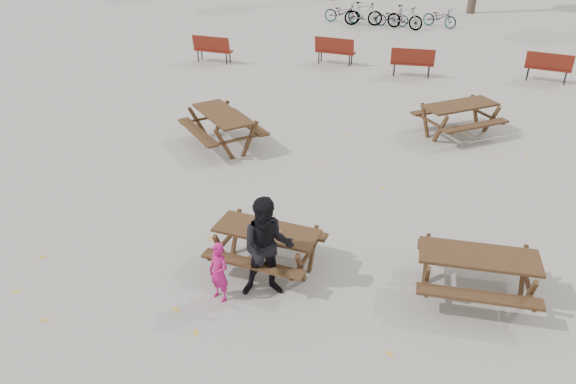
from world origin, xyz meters
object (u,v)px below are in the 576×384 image
at_px(picnic_table_far, 458,119).
at_px(soda_bottle, 257,230).
at_px(picnic_table_north, 223,129).
at_px(child, 219,272).
at_px(adult, 267,248).
at_px(food_tray, 275,232).
at_px(picnic_table_east, 475,275).
at_px(main_picnic_table, 267,239).

bearing_deg(picnic_table_far, soda_bottle, -153.32).
xyz_separation_m(picnic_table_north, picnic_table_far, (5.55, 3.00, -0.01)).
relative_size(child, adult, 0.59).
height_order(food_tray, picnic_table_east, same).
height_order(main_picnic_table, picnic_table_east, picnic_table_east).
relative_size(picnic_table_east, picnic_table_far, 0.94).
xyz_separation_m(main_picnic_table, adult, (0.31, -0.66, 0.30)).
bearing_deg(picnic_table_north, food_tray, -14.62).
relative_size(main_picnic_table, picnic_table_north, 0.87).
height_order(picnic_table_north, picnic_table_far, picnic_table_north).
bearing_deg(picnic_table_east, food_tray, -179.47).
distance_m(main_picnic_table, picnic_table_far, 7.79).
bearing_deg(food_tray, picnic_table_east, 9.85).
bearing_deg(adult, food_tray, 77.65).
distance_m(food_tray, picnic_table_far, 7.80).
xyz_separation_m(soda_bottle, picnic_table_north, (-3.07, 4.59, -0.40)).
relative_size(food_tray, picnic_table_far, 0.09).
distance_m(child, picnic_table_far, 8.94).
bearing_deg(adult, main_picnic_table, 90.11).
height_order(soda_bottle, adult, adult).
xyz_separation_m(main_picnic_table, soda_bottle, (-0.10, -0.17, 0.26)).
bearing_deg(main_picnic_table, adult, -65.07).
xyz_separation_m(soda_bottle, child, (-0.26, -0.92, -0.32)).
bearing_deg(food_tray, adult, -77.54).
relative_size(soda_bottle, picnic_table_east, 0.09).
relative_size(picnic_table_east, picnic_table_north, 0.91).
bearing_deg(soda_bottle, food_tray, 22.81).
bearing_deg(picnic_table_east, picnic_table_north, 140.30).
distance_m(main_picnic_table, soda_bottle, 0.33).
relative_size(main_picnic_table, adult, 1.01).
bearing_deg(main_picnic_table, child, -108.39).
height_order(child, picnic_table_east, child).
bearing_deg(child, picnic_table_far, 89.89).
bearing_deg(child, main_picnic_table, 89.31).
bearing_deg(picnic_table_north, child, -24.39).
distance_m(picnic_table_east, picnic_table_far, 6.99).
xyz_separation_m(main_picnic_table, picnic_table_far, (2.37, 7.42, -0.15)).
bearing_deg(soda_bottle, picnic_table_east, 10.90).
distance_m(food_tray, soda_bottle, 0.30).
relative_size(food_tray, soda_bottle, 1.06).
relative_size(child, picnic_table_east, 0.56).
bearing_deg(soda_bottle, child, -105.69).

